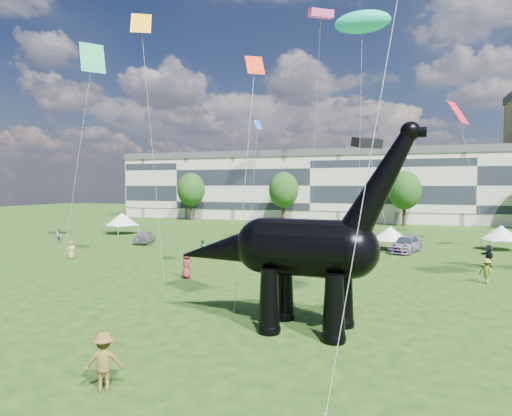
% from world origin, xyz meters
% --- Properties ---
extents(ground, '(220.00, 220.00, 0.00)m').
position_xyz_m(ground, '(0.00, 0.00, 0.00)').
color(ground, '#16330C').
rests_on(ground, ground).
extents(terrace_row, '(78.00, 11.00, 12.00)m').
position_xyz_m(terrace_row, '(-8.00, 62.00, 6.00)').
color(terrace_row, beige).
rests_on(terrace_row, ground).
extents(tree_far_left, '(5.20, 5.20, 9.44)m').
position_xyz_m(tree_far_left, '(-30.00, 53.00, 6.29)').
color(tree_far_left, '#382314').
rests_on(tree_far_left, ground).
extents(tree_mid_left, '(5.20, 5.20, 9.44)m').
position_xyz_m(tree_mid_left, '(-12.00, 53.00, 6.29)').
color(tree_mid_left, '#382314').
rests_on(tree_mid_left, ground).
extents(tree_mid_right, '(5.20, 5.20, 9.44)m').
position_xyz_m(tree_mid_right, '(8.00, 53.00, 6.29)').
color(tree_mid_right, '#382314').
rests_on(tree_mid_right, ground).
extents(dinosaur_sculpture, '(11.59, 3.34, 9.46)m').
position_xyz_m(dinosaur_sculpture, '(2.78, -0.60, 3.57)').
color(dinosaur_sculpture, black).
rests_on(dinosaur_sculpture, ground).
extents(car_silver, '(2.61, 4.36, 1.39)m').
position_xyz_m(car_silver, '(-20.11, 22.22, 0.70)').
color(car_silver, silver).
rests_on(car_silver, ground).
extents(car_grey, '(5.13, 3.11, 1.60)m').
position_xyz_m(car_grey, '(-3.29, 20.30, 0.80)').
color(car_grey, slate).
rests_on(car_grey, ground).
extents(car_white, '(5.31, 3.15, 1.38)m').
position_xyz_m(car_white, '(-5.39, 23.31, 0.69)').
color(car_white, silver).
rests_on(car_white, ground).
extents(car_dark, '(3.60, 5.62, 1.52)m').
position_xyz_m(car_dark, '(7.85, 24.69, 0.76)').
color(car_dark, '#595960').
rests_on(car_dark, ground).
extents(gazebo_near, '(4.39, 4.39, 2.41)m').
position_xyz_m(gazebo_near, '(6.38, 25.64, 1.69)').
color(gazebo_near, white).
rests_on(gazebo_near, ground).
extents(gazebo_far, '(4.15, 4.15, 2.51)m').
position_xyz_m(gazebo_far, '(17.00, 29.10, 1.76)').
color(gazebo_far, silver).
rests_on(gazebo_far, ground).
extents(gazebo_left, '(5.39, 5.39, 2.87)m').
position_xyz_m(gazebo_left, '(-28.15, 29.20, 2.01)').
color(gazebo_left, silver).
rests_on(gazebo_left, ground).
extents(visitors, '(51.51, 42.66, 1.87)m').
position_xyz_m(visitors, '(-2.15, 12.73, 0.89)').
color(visitors, black).
rests_on(visitors, ground).
extents(kites, '(56.10, 52.08, 26.68)m').
position_xyz_m(kites, '(7.75, 22.78, 21.69)').
color(kites, red).
rests_on(kites, ground).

